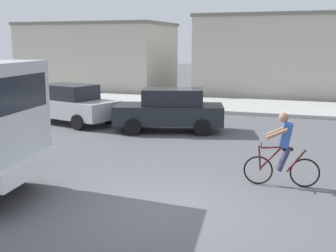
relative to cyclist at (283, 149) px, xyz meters
name	(u,v)px	position (x,y,z in m)	size (l,w,h in m)	color
ground_plane	(159,208)	(-2.17, -2.31, -0.86)	(120.00, 120.00, 0.00)	#56565B
sidewalk_far	(263,107)	(-2.17, 12.46, -0.78)	(80.00, 5.00, 0.16)	#ADADA8
cyclist	(283,149)	(0.00, 0.00, 0.00)	(1.72, 0.53, 1.72)	black
car_red_near	(170,110)	(-4.62, 5.33, -0.05)	(4.32, 2.78, 1.60)	#1E2328
car_white_mid	(71,104)	(-8.97, 5.51, -0.05)	(4.31, 2.72, 1.60)	#B7B7BC
building_corner_left	(98,56)	(-14.48, 18.18, 1.44)	(9.96, 6.08, 4.60)	#B2AD9E
building_mid_block	(278,56)	(-2.16, 18.36, 1.61)	(9.51, 5.91, 4.94)	#B2AD9E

